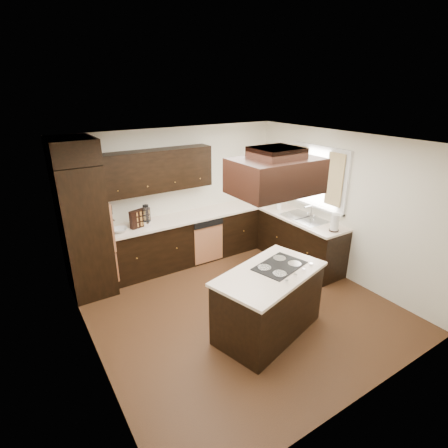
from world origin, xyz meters
The scene contains 30 objects.
floor centered at (0.00, 0.00, -0.01)m, with size 4.20×4.20×0.02m, color brown.
ceiling centered at (0.00, 0.00, 2.51)m, with size 4.20×4.20×0.02m, color silver.
wall_back centered at (0.00, 2.11, 1.25)m, with size 4.20×0.02×2.50m, color silver.
wall_front centered at (0.00, -2.11, 1.25)m, with size 4.20×0.02×2.50m, color silver.
wall_left centered at (-2.11, 0.00, 1.25)m, with size 0.02×4.20×2.50m, color silver.
wall_right centered at (2.11, 0.00, 1.25)m, with size 0.02×4.20×2.50m, color silver.
oven_column centered at (-1.78, 1.71, 1.06)m, with size 0.65×0.75×2.12m, color black.
wall_oven_face centered at (-1.43, 1.71, 1.12)m, with size 0.05×0.62×0.78m, color #C0774D.
base_cabinets_back centered at (0.03, 1.80, 0.44)m, with size 2.93×0.60×0.88m, color black.
base_cabinets_right centered at (1.80, 0.90, 0.44)m, with size 0.60×2.40×0.88m, color black.
countertop_back centered at (0.03, 1.79, 0.90)m, with size 2.93×0.63×0.04m, color #FBE3CB.
countertop_right centered at (1.79, 0.90, 0.90)m, with size 0.63×2.40×0.04m, color #FBE3CB.
upper_cabinets centered at (-0.43, 1.93, 1.81)m, with size 2.00×0.34×0.72m, color black.
dishwasher_front centered at (0.33, 1.50, 0.40)m, with size 0.60×0.05×0.72m, color #C0774D.
window_frame centered at (2.07, 0.55, 1.65)m, with size 0.06×1.32×1.12m, color silver.
window_pane centered at (2.10, 0.55, 1.65)m, with size 0.00×1.20×1.00m, color white.
curtain_left centered at (2.01, 0.13, 1.70)m, with size 0.02×0.34×0.90m, color beige.
curtain_right centered at (2.01, 0.97, 1.70)m, with size 0.02×0.34×0.90m, color beige.
sink_rim centered at (1.80, 0.55, 0.92)m, with size 0.52×0.84×0.01m, color silver.
island centered at (0.00, -0.67, 0.44)m, with size 1.47×0.80×0.88m, color black.
island_top centered at (0.00, -0.67, 0.90)m, with size 1.52×0.85×0.04m, color #FBE3CB.
cooktop centered at (0.21, -0.61, 0.93)m, with size 0.69×0.46×0.01m, color black.
range_hood centered at (0.10, -0.55, 2.16)m, with size 1.05×0.72×0.42m, color black.
hood_duct centered at (0.10, -0.55, 2.44)m, with size 0.55×0.50×0.13m, color black.
blender_base centered at (-0.76, 1.71, 0.97)m, with size 0.15×0.15×0.10m, color silver.
blender_pitcher centered at (-0.76, 1.71, 1.15)m, with size 0.13×0.13×0.26m, color silver.
spice_rack centered at (-0.86, 1.76, 1.07)m, with size 0.37×0.09×0.31m, color black.
mixing_bowl centered at (-1.23, 1.72, 0.95)m, with size 0.25×0.25×0.06m, color silver.
soap_bottle centered at (1.73, 1.17, 1.01)m, with size 0.08×0.09×0.19m, color silver.
paper_towel centered at (1.78, -0.16, 1.07)m, with size 0.14×0.14×0.30m, color silver.
Camera 1 is at (-2.64, -3.70, 3.16)m, focal length 28.00 mm.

